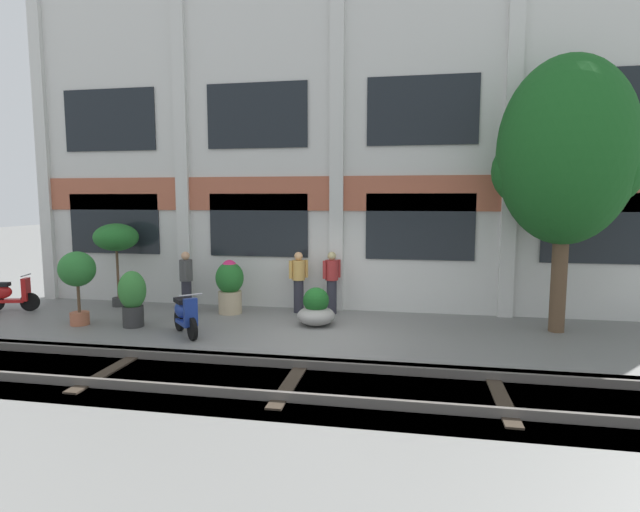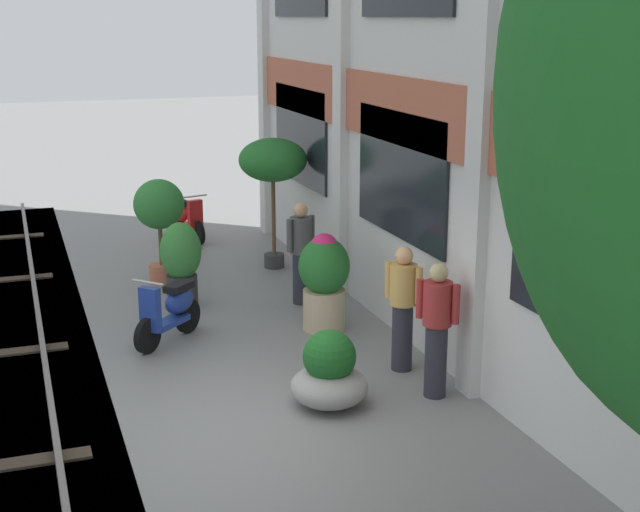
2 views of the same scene
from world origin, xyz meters
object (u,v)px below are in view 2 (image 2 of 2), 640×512
object	(u,v)px
potted_plant_fluted_column	(324,277)
potted_plant_tall_urn	(273,163)
potted_plant_terracotta_small	(159,211)
scooter_second_parked	(185,218)
scooter_near_curb	(171,310)
potted_plant_glazed_jar	(181,260)
resident_near_plants	(437,326)
resident_watching_tracks	(403,305)
potted_plant_wide_bowl	(329,375)
resident_by_doorway	(301,250)

from	to	relation	value
potted_plant_fluted_column	potted_plant_tall_urn	distance (m)	3.52
potted_plant_terracotta_small	scooter_second_parked	bearing A→B (deg)	161.05
scooter_near_curb	potted_plant_glazed_jar	bearing A→B (deg)	-149.51
potted_plant_glazed_jar	resident_near_plants	size ratio (longest dim) A/B	0.81
resident_near_plants	resident_watching_tracks	bearing A→B (deg)	-129.46
potted_plant_fluted_column	potted_plant_terracotta_small	xyz separation A→B (m)	(-3.08, -1.78, 0.46)
scooter_near_curb	resident_near_plants	world-z (taller)	resident_near_plants
resident_near_plants	potted_plant_tall_urn	bearing A→B (deg)	-129.58
resident_watching_tracks	resident_near_plants	bearing A→B (deg)	58.51
potted_plant_wide_bowl	resident_watching_tracks	bearing A→B (deg)	119.68
potted_plant_glazed_jar	resident_by_doorway	world-z (taller)	resident_by_doorway
potted_plant_fluted_column	resident_by_doorway	world-z (taller)	resident_by_doorway
potted_plant_fluted_column	resident_near_plants	bearing A→B (deg)	9.81
potted_plant_fluted_column	scooter_second_parked	distance (m)	5.90
potted_plant_terracotta_small	scooter_near_curb	xyz separation A→B (m)	(2.82, -0.35, -0.79)
potted_plant_glazed_jar	potted_plant_fluted_column	bearing A→B (deg)	44.19
potted_plant_glazed_jar	potted_plant_terracotta_small	size ratio (longest dim) A/B	0.75
potted_plant_fluted_column	resident_watching_tracks	bearing A→B (deg)	13.62
potted_plant_fluted_column	resident_by_doorway	bearing A→B (deg)	177.06
potted_plant_tall_urn	potted_plant_glazed_jar	distance (m)	2.77
resident_by_doorway	resident_near_plants	world-z (taller)	resident_near_plants
potted_plant_fluted_column	scooter_second_parked	size ratio (longest dim) A/B	1.03
potted_plant_glazed_jar	scooter_near_curb	xyz separation A→B (m)	(1.49, -0.44, -0.28)
scooter_near_curb	potted_plant_fluted_column	bearing A→B (deg)	130.16
potted_plant_wide_bowl	potted_plant_terracotta_small	bearing A→B (deg)	-169.99
resident_near_plants	resident_by_doorway	bearing A→B (deg)	-125.71
resident_by_doorway	resident_watching_tracks	size ratio (longest dim) A/B	0.99
resident_watching_tracks	resident_near_plants	size ratio (longest dim) A/B	0.99
potted_plant_tall_urn	resident_watching_tracks	xyz separation A→B (m)	(5.07, 0.16, -1.01)
potted_plant_fluted_column	potted_plant_wide_bowl	world-z (taller)	potted_plant_fluted_column
potted_plant_glazed_jar	potted_plant_terracotta_small	distance (m)	1.43
scooter_near_curb	resident_by_doorway	distance (m)	2.44
resident_watching_tracks	potted_plant_tall_urn	bearing A→B (deg)	-121.64
potted_plant_fluted_column	potted_plant_glazed_jar	xyz separation A→B (m)	(-1.74, -1.69, -0.05)
potted_plant_terracotta_small	resident_by_doorway	distance (m)	2.63
potted_plant_fluted_column	resident_watching_tracks	world-z (taller)	resident_watching_tracks
potted_plant_terracotta_small	resident_watching_tracks	bearing A→B (deg)	24.56
potted_plant_glazed_jar	resident_near_plants	distance (m)	4.84
potted_plant_fluted_column	potted_plant_wide_bowl	distance (m)	2.59
potted_plant_fluted_column	resident_near_plants	distance (m)	2.64
potted_plant_wide_bowl	resident_by_doorway	distance (m)	3.80
resident_watching_tracks	resident_near_plants	xyz separation A→B (m)	(0.87, 0.03, 0.01)
potted_plant_fluted_column	resident_by_doorway	distance (m)	1.24
scooter_near_curb	scooter_second_parked	bearing A→B (deg)	-146.21
potted_plant_tall_urn	scooter_near_curb	distance (m)	4.15
potted_plant_glazed_jar	resident_near_plants	world-z (taller)	resident_near_plants
potted_plant_tall_urn	resident_by_doorway	xyz separation A→B (m)	(2.10, -0.19, -1.01)
potted_plant_wide_bowl	resident_watching_tracks	xyz separation A→B (m)	(-0.70, 1.22, 0.49)
potted_plant_glazed_jar	resident_by_doorway	distance (m)	1.83
scooter_near_curb	resident_near_plants	distance (m)	3.87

